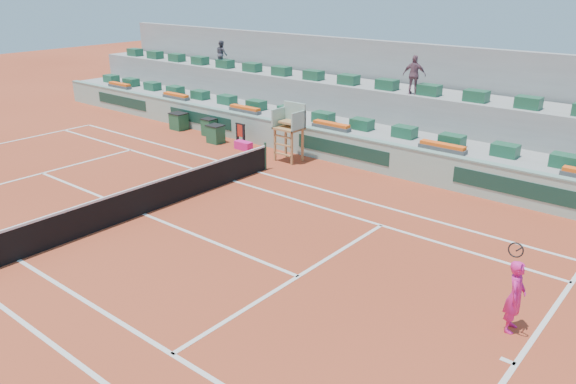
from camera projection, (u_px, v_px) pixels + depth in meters
The scene contains 19 objects.
ground at pixel (144, 214), 18.13m from camera, with size 90.00×90.00×0.00m, color #95351D.
seating_tier_lower at pixel (335, 131), 25.63m from camera, with size 36.00×4.00×1.20m, color #989896.
seating_tier_upper at pixel (354, 110), 26.53m from camera, with size 36.00×2.40×2.60m, color #989896.
stadium_back_wall at pixel (373, 86), 27.37m from camera, with size 36.00×0.40×4.40m, color #989896.
player_bag at pixel (243, 145), 24.92m from camera, with size 0.83×0.37×0.37m, color #E41D83.
spectator_left at pixel (222, 54), 30.33m from camera, with size 0.69×0.54×1.43m, color #484753.
spectator_mid at pixel (414, 75), 23.16m from camera, with size 0.94×0.39×1.61m, color #78505E.
court_lines at pixel (144, 214), 18.13m from camera, with size 23.89×11.09×0.01m.
tennis_net at pixel (142, 199), 17.94m from camera, with size 0.10×11.97×1.10m.
advertising_hoarding at pixel (305, 141), 24.02m from camera, with size 36.00×0.34×1.26m.
umpire_chair at pixel (290, 124), 22.98m from camera, with size 1.10×0.90×2.40m.
seat_row_lower at pixel (323, 117), 24.69m from camera, with size 32.90×0.60×0.44m.
seat_row_upper at pixel (349, 80), 25.56m from camera, with size 32.90×0.60×0.44m.
flower_planters at pixel (286, 117), 25.03m from camera, with size 26.80×0.36×0.28m.
drink_cooler_a at pixel (216, 134), 25.87m from camera, with size 0.73×0.63×0.84m.
drink_cooler_b at pixel (209, 127), 27.06m from camera, with size 0.65×0.57×0.84m.
drink_cooler_c at pixel (179, 121), 28.18m from camera, with size 0.80×0.69×0.84m.
towel_rack at pixel (240, 133), 25.37m from camera, with size 0.55×0.09×1.03m.
tennis_player at pixel (515, 296), 11.88m from camera, with size 0.47×0.88×2.28m.
Camera 1 is at (14.22, -9.90, 7.12)m, focal length 35.00 mm.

